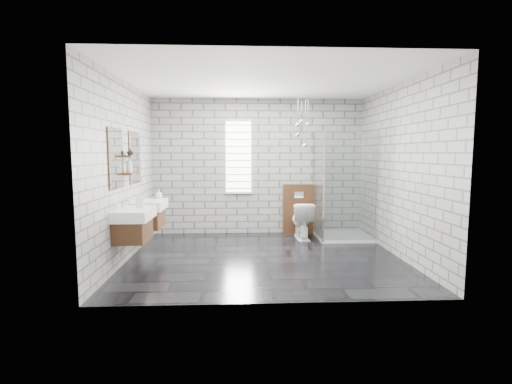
{
  "coord_description": "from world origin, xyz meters",
  "views": [
    {
      "loc": [
        -0.41,
        -5.66,
        1.63
      ],
      "look_at": [
        -0.12,
        0.35,
        0.99
      ],
      "focal_mm": 26.0,
      "sensor_mm": 36.0,
      "label": 1
    }
  ],
  "objects": [
    {
      "name": "floor",
      "position": [
        0.0,
        0.0,
        -0.01
      ],
      "size": [
        4.2,
        3.6,
        0.02
      ],
      "primitive_type": "cube",
      "color": "black",
      "rests_on": "ground"
    },
    {
      "name": "pendant_cluster",
      "position": [
        0.8,
        1.38,
        2.07
      ],
      "size": [
        0.3,
        0.24,
        0.97
      ],
      "color": "silver",
      "rests_on": "ceiling"
    },
    {
      "name": "cistern_panel",
      "position": [
        0.8,
        1.7,
        0.5
      ],
      "size": [
        0.6,
        0.2,
        1.0
      ],
      "primitive_type": "cube",
      "color": "#482916",
      "rests_on": "floor"
    },
    {
      "name": "shower_enclosure",
      "position": [
        1.5,
        1.18,
        0.5
      ],
      "size": [
        1.0,
        1.0,
        2.03
      ],
      "color": "white",
      "rests_on": "floor"
    },
    {
      "name": "shelf_upper",
      "position": [
        -2.03,
        -0.05,
        1.58
      ],
      "size": [
        0.14,
        0.3,
        0.03
      ],
      "primitive_type": "cube",
      "color": "#482916",
      "rests_on": "wall_left"
    },
    {
      "name": "wall_left",
      "position": [
        -2.11,
        0.0,
        1.35
      ],
      "size": [
        0.02,
        3.6,
        2.7
      ],
      "primitive_type": "cube",
      "color": "#9F9F9A",
      "rests_on": "floor"
    },
    {
      "name": "window",
      "position": [
        -0.4,
        1.78,
        1.55
      ],
      "size": [
        0.56,
        0.05,
        1.48
      ],
      "color": "white",
      "rests_on": "wall_back"
    },
    {
      "name": "vanity_right",
      "position": [
        -1.91,
        0.46,
        0.76
      ],
      "size": [
        0.47,
        0.7,
        1.57
      ],
      "color": "#482916",
      "rests_on": "wall_left"
    },
    {
      "name": "wall_front",
      "position": [
        0.0,
        -1.81,
        1.35
      ],
      "size": [
        4.2,
        0.02,
        2.7
      ],
      "primitive_type": "cube",
      "color": "#9F9F9A",
      "rests_on": "floor"
    },
    {
      "name": "shelf_lower",
      "position": [
        -2.03,
        -0.05,
        1.32
      ],
      "size": [
        0.14,
        0.3,
        0.03
      ],
      "primitive_type": "cube",
      "color": "#482916",
      "rests_on": "wall_left"
    },
    {
      "name": "wall_right",
      "position": [
        2.11,
        0.0,
        1.35
      ],
      "size": [
        0.02,
        3.6,
        2.7
      ],
      "primitive_type": "cube",
      "color": "#9F9F9A",
      "rests_on": "floor"
    },
    {
      "name": "vase",
      "position": [
        -2.02,
        -0.01,
        1.65
      ],
      "size": [
        0.1,
        0.1,
        0.1
      ],
      "primitive_type": "imported",
      "rotation": [
        0.0,
        0.0,
        -0.04
      ],
      "color": "#B2B2B2",
      "rests_on": "shelf_upper"
    },
    {
      "name": "toilet",
      "position": [
        0.8,
        1.25,
        0.35
      ],
      "size": [
        0.41,
        0.69,
        0.7
      ],
      "primitive_type": "imported",
      "rotation": [
        0.0,
        0.0,
        3.17
      ],
      "color": "white",
      "rests_on": "floor"
    },
    {
      "name": "vanity_left",
      "position": [
        -1.91,
        -0.47,
        0.76
      ],
      "size": [
        0.47,
        0.7,
        1.57
      ],
      "color": "#482916",
      "rests_on": "wall_left"
    },
    {
      "name": "wall_back",
      "position": [
        0.0,
        1.81,
        1.35
      ],
      "size": [
        4.2,
        0.02,
        2.7
      ],
      "primitive_type": "cube",
      "color": "#9F9F9A",
      "rests_on": "floor"
    },
    {
      "name": "ceiling",
      "position": [
        0.0,
        0.0,
        2.71
      ],
      "size": [
        4.2,
        3.6,
        0.02
      ],
      "primitive_type": "cube",
      "color": "white",
      "rests_on": "wall_back"
    },
    {
      "name": "flush_plate",
      "position": [
        0.8,
        1.6,
        0.8
      ],
      "size": [
        0.18,
        0.01,
        0.12
      ],
      "primitive_type": "cube",
      "color": "silver",
      "rests_on": "cistern_panel"
    },
    {
      "name": "soap_bottle_c",
      "position": [
        -2.02,
        -0.09,
        1.45
      ],
      "size": [
        0.12,
        0.12,
        0.24
      ],
      "primitive_type": "imported",
      "rotation": [
        0.0,
        0.0,
        -0.44
      ],
      "color": "#B2B2B2",
      "rests_on": "shelf_lower"
    },
    {
      "name": "soap_bottle_b",
      "position": [
        -1.78,
        0.77,
        0.92
      ],
      "size": [
        0.14,
        0.14,
        0.14
      ],
      "primitive_type": "imported",
      "rotation": [
        0.0,
        0.0,
        -0.34
      ],
      "color": "#B2B2B2",
      "rests_on": "vanity_right"
    },
    {
      "name": "soap_bottle_a",
      "position": [
        -1.81,
        -0.35,
        0.96
      ],
      "size": [
        0.12,
        0.12,
        0.21
      ],
      "primitive_type": "imported",
      "rotation": [
        0.0,
        0.0,
        0.25
      ],
      "color": "#B2B2B2",
      "rests_on": "vanity_left"
    }
  ]
}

